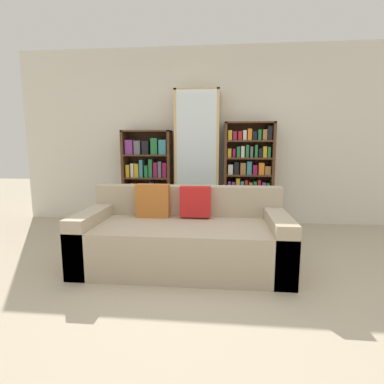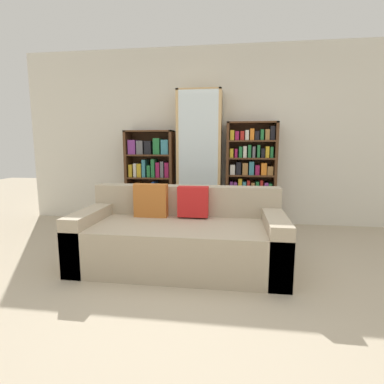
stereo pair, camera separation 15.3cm
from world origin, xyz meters
name	(u,v)px [view 1 (the left image)]	position (x,y,z in m)	size (l,w,h in m)	color
ground_plane	(196,297)	(0.00, 0.00, 0.00)	(16.00, 16.00, 0.00)	tan
wall_back	(209,137)	(0.00, 2.50, 1.35)	(6.07, 0.06, 2.70)	silver
couch	(184,237)	(-0.18, 0.68, 0.28)	(2.06, 0.97, 0.81)	tan
bookshelf_left	(148,179)	(-0.95, 2.30, 0.70)	(0.75, 0.32, 1.44)	#4C2D19
display_cabinet	(197,160)	(-0.17, 2.28, 1.00)	(0.65, 0.36, 2.02)	tan
bookshelf_right	(248,176)	(0.60, 2.30, 0.76)	(0.73, 0.32, 1.56)	#4C2D19
wine_bottle	(231,222)	(0.34, 1.84, 0.16)	(0.07, 0.07, 0.38)	black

